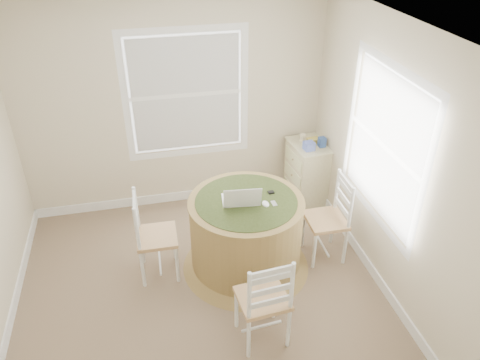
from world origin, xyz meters
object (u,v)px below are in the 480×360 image
object	(u,v)px
chair_near	(263,298)
chair_left	(157,236)
round_table	(246,232)
laptop	(241,199)
chair_right	(326,220)
corner_chest	(307,172)

from	to	relation	value
chair_near	chair_left	bearing A→B (deg)	-57.01
round_table	laptop	size ratio (longest dim) A/B	3.38
chair_right	chair_left	bearing A→B (deg)	-93.00
chair_near	corner_chest	size ratio (longest dim) A/B	1.20
chair_right	corner_chest	bearing A→B (deg)	170.52
chair_right	round_table	bearing A→B (deg)	-90.18
chair_left	chair_right	distance (m)	1.78
laptop	chair_right	bearing A→B (deg)	-173.96
chair_right	laptop	bearing A→B (deg)	-89.31
round_table	chair_left	bearing A→B (deg)	171.06
round_table	chair_left	xyz separation A→B (m)	(-0.90, 0.10, 0.02)
chair_near	laptop	bearing A→B (deg)	-96.57
round_table	chair_right	xyz separation A→B (m)	(0.87, -0.02, 0.02)
round_table	chair_near	world-z (taller)	chair_near
chair_right	corner_chest	world-z (taller)	chair_right
chair_near	laptop	xyz separation A→B (m)	(0.03, 0.94, 0.40)
chair_left	chair_near	size ratio (longest dim) A/B	1.00
chair_left	chair_right	bearing A→B (deg)	-92.51
laptop	round_table	bearing A→B (deg)	-160.57
chair_left	chair_near	world-z (taller)	same
chair_near	corner_chest	distance (m)	2.35
chair_near	corner_chest	world-z (taller)	chair_near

